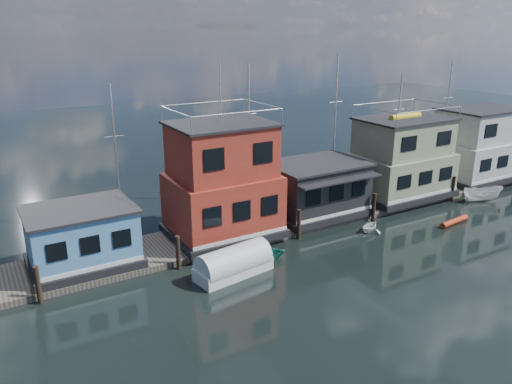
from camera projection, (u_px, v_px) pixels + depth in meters
ground at (443, 279)px, 29.56m from camera, size 160.00×160.00×0.00m
dock at (320, 214)px, 39.32m from camera, size 48.00×5.00×0.40m
houseboat_blue at (82, 237)px, 30.06m from camera, size 6.40×4.90×3.66m
houseboat_red at (222, 183)px, 34.01m from camera, size 7.40×5.90×11.86m
houseboat_dark at (316, 188)px, 38.37m from camera, size 7.40×6.10×4.06m
houseboat_green at (401, 159)px, 42.34m from camera, size 8.40×5.90×7.03m
houseboat_white at (478, 146)px, 47.13m from camera, size 8.40×5.90×6.66m
pilings at (340, 215)px, 36.59m from camera, size 42.28×0.28×2.20m
background_masts at (324, 128)px, 44.82m from camera, size 36.40×0.16×12.00m
motorboat at (483, 194)px, 42.53m from camera, size 3.66×2.68×1.33m
dinghy_teal at (259, 255)px, 31.83m from camera, size 4.22×3.44×0.77m
dinghy_white at (370, 226)px, 36.21m from camera, size 2.31×2.15×1.00m
red_kayak at (454, 221)px, 37.75m from camera, size 3.04×0.76×0.44m
tarp_runabout at (234, 264)px, 29.91m from camera, size 5.01×2.59×1.94m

